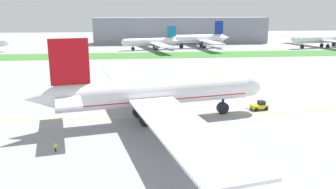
% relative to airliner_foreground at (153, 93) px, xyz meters
% --- Properties ---
extents(ground_plane, '(600.00, 600.00, 0.00)m').
position_rel_airliner_foreground_xyz_m(ground_plane, '(2.80, -1.01, -6.28)').
color(ground_plane, gray).
rests_on(ground_plane, ground).
extents(apron_taxi_line, '(280.00, 0.36, 0.01)m').
position_rel_airliner_foreground_xyz_m(apron_taxi_line, '(2.80, 2.72, -6.28)').
color(apron_taxi_line, yellow).
rests_on(apron_taxi_line, ground).
extents(grass_median_strip, '(320.00, 24.00, 0.10)m').
position_rel_airliner_foreground_xyz_m(grass_median_strip, '(2.80, 109.33, -6.23)').
color(grass_median_strip, '#38722D').
rests_on(grass_median_strip, ground).
extents(airliner_foreground, '(52.07, 82.58, 18.50)m').
position_rel_airliner_foreground_xyz_m(airliner_foreground, '(0.00, 0.00, 0.00)').
color(airliner_foreground, white).
rests_on(airliner_foreground, ground).
extents(pushback_tug, '(5.94, 3.14, 2.24)m').
position_rel_airliner_foreground_xyz_m(pushback_tug, '(26.32, 5.58, -5.26)').
color(pushback_tug, yellow).
rests_on(pushback_tug, ground).
extents(ground_crew_wingwalker_port, '(0.46, 0.52, 1.72)m').
position_rel_airliner_foreground_xyz_m(ground_crew_wingwalker_port, '(-18.00, -15.60, -5.23)').
color(ground_crew_wingwalker_port, black).
rests_on(ground_crew_wingwalker_port, ground).
extents(service_truck_baggage_loader, '(6.29, 3.46, 2.50)m').
position_rel_airliner_foreground_xyz_m(service_truck_baggage_loader, '(-4.95, 49.42, -4.88)').
color(service_truck_baggage_loader, yellow).
rests_on(service_truck_baggage_loader, ground).
extents(service_truck_fuel_bowser, '(4.99, 3.71, 3.10)m').
position_rel_airliner_foreground_xyz_m(service_truck_fuel_bowser, '(22.83, 35.39, -4.65)').
color(service_truck_fuel_bowser, yellow).
rests_on(service_truck_fuel_bowser, ground).
extents(parked_airliner_far_centre, '(37.12, 58.43, 13.86)m').
position_rel_airliner_foreground_xyz_m(parked_airliner_far_centre, '(7.74, 135.20, -1.58)').
color(parked_airliner_far_centre, white).
rests_on(parked_airliner_far_centre, ground).
extents(parked_airliner_far_right, '(39.66, 60.79, 16.59)m').
position_rel_airliner_foreground_xyz_m(parked_airliner_far_right, '(38.06, 141.75, -0.66)').
color(parked_airliner_far_right, white).
rests_on(parked_airliner_far_right, ground).
extents(parked_airliner_far_outer, '(45.68, 72.91, 15.77)m').
position_rel_airliner_foreground_xyz_m(parked_airliner_far_outer, '(114.81, 134.54, -0.93)').
color(parked_airliner_far_outer, white).
rests_on(parked_airliner_far_outer, ground).
extents(terminal_building, '(121.65, 20.00, 18.00)m').
position_rel_airliner_foreground_xyz_m(terminal_building, '(30.51, 174.82, 2.72)').
color(terminal_building, gray).
rests_on(terminal_building, ground).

